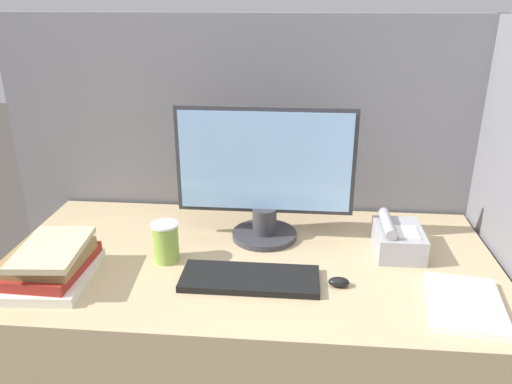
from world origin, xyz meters
TOP-DOWN VIEW (x-y plane):
  - cubicle_panel_rear at (0.00, 0.85)m, footprint 1.98×0.04m
  - cubicle_panel_right at (0.83, 0.44)m, footprint 0.04×0.88m
  - desk at (0.00, 0.41)m, footprint 1.58×0.82m
  - monitor at (0.04, 0.56)m, footprint 0.60×0.22m
  - keyboard at (0.02, 0.27)m, footprint 0.41×0.16m
  - mouse at (0.28, 0.26)m, footprint 0.06×0.04m
  - coffee_cup at (-0.26, 0.37)m, footprint 0.09×0.09m
  - book_stack at (-0.57, 0.22)m, footprint 0.23×0.31m
  - desk_telephone at (0.48, 0.49)m, footprint 0.15×0.21m
  - paper_pile at (0.61, 0.19)m, footprint 0.23×0.30m

SIDE VIEW (x-z plane):
  - desk at x=0.00m, z-range 0.00..0.72m
  - cubicle_panel_rear at x=0.00m, z-range 0.00..1.45m
  - cubicle_panel_right at x=0.83m, z-range 0.00..1.45m
  - keyboard at x=0.02m, z-range 0.72..0.74m
  - paper_pile at x=0.61m, z-range 0.72..0.74m
  - mouse at x=0.28m, z-range 0.72..0.75m
  - desk_telephone at x=0.48m, z-range 0.71..0.83m
  - book_stack at x=-0.57m, z-range 0.72..0.83m
  - coffee_cup at x=-0.26m, z-range 0.72..0.85m
  - monitor at x=0.04m, z-range 0.71..1.17m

